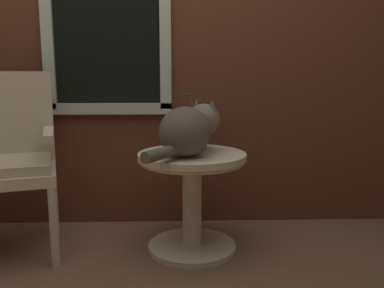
% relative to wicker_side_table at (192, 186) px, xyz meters
% --- Properties ---
extents(ground_plane, '(6.00, 6.00, 0.00)m').
position_rel_wicker_side_table_xyz_m(ground_plane, '(-0.25, -0.30, -0.37)').
color(ground_plane, brown).
extents(back_wall, '(4.00, 0.07, 2.60)m').
position_rel_wicker_side_table_xyz_m(back_wall, '(-0.26, 0.47, 0.93)').
color(back_wall, '#562D1E').
rests_on(back_wall, ground_plane).
extents(wicker_side_table, '(0.59, 0.59, 0.55)m').
position_rel_wicker_side_table_xyz_m(wicker_side_table, '(0.00, 0.00, 0.00)').
color(wicker_side_table, beige).
rests_on(wicker_side_table, ground_plane).
extents(wicker_chair, '(0.62, 0.61, 0.99)m').
position_rel_wicker_side_table_xyz_m(wicker_chair, '(-1.01, 0.03, 0.18)').
color(wicker_chair, beige).
rests_on(wicker_chair, ground_plane).
extents(cat, '(0.41, 0.55, 0.29)m').
position_rel_wicker_side_table_xyz_m(cat, '(-0.02, -0.07, 0.32)').
color(cat, brown).
rests_on(cat, wicker_side_table).
extents(pewter_vase_with_ivy, '(0.14, 0.14, 0.31)m').
position_rel_wicker_side_table_xyz_m(pewter_vase_with_ivy, '(0.04, 0.15, 0.28)').
color(pewter_vase_with_ivy, gray).
rests_on(pewter_vase_with_ivy, wicker_side_table).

